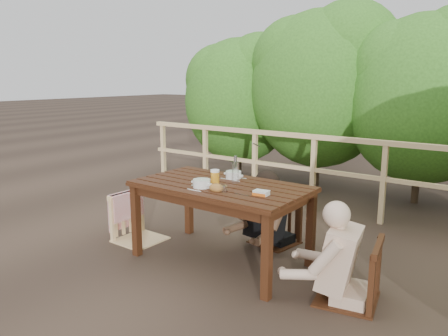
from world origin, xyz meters
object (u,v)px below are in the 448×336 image
Objects in this scene: butter_tub at (261,194)px; chair_far at (275,203)px; tumbler at (224,190)px; woman at (277,186)px; beer_glass at (215,178)px; chair_right at (350,242)px; bottle at (235,170)px; soup_near at (202,184)px; diner_right at (355,222)px; bread_roll at (216,188)px; chair_left at (139,198)px; soup_far at (233,175)px; table at (221,223)px.

chair_far is at bearing 105.37° from butter_tub.
butter_tub is (0.32, 0.10, -0.01)m from tumbler.
woman is 0.84m from beer_glass.
woman is 0.91m from butter_tub.
tumbler reaches higher than butter_tub.
bottle is (-1.18, 0.14, 0.40)m from chair_right.
soup_near reaches higher than tumbler.
diner_right is at bearing -23.71° from chair_far.
woman is 4.61× the size of soup_near.
butter_tub is at bearing -28.39° from bottle.
bread_roll is at bearing 89.36° from diner_right.
bottle reaches higher than butter_tub.
chair_left is 6.02× the size of beer_glass.
soup_far reaches higher than bread_roll.
chair_right is 1.37m from soup_near.
beer_glass is (-1.31, -0.05, 0.17)m from diner_right.
woman is 0.98m from soup_near.
soup_near is at bearing -106.73° from beer_glass.
bread_roll is 0.36m from bottle.
chair_right is 0.81m from butter_tub.
tumbler is at bearing -90.13° from chair_right.
woman is at bearing 75.00° from soup_near.
table is 0.48m from bread_roll.
chair_right reaches higher than soup_far.
woman is 17.40× the size of tumbler.
chair_far is 1.00m from soup_near.
soup_near is at bearing -95.76° from chair_left.
diner_right reaches higher than tumbler.
soup_near is 1.04× the size of soup_far.
chair_left is 1.46m from woman.
beer_glass is 0.22m from bottle.
chair_right is 1.32m from beer_glass.
soup_near is (-1.32, -0.19, 0.31)m from chair_right.
tumbler is at bearing -80.15° from chair_far.
tumbler is (0.19, -0.21, 0.41)m from table.
woman is 4.79× the size of soup_far.
diner_right is 1.20m from bread_roll.
bottle is at bearing 66.34° from soup_near.
diner_right is at bearing 10.00° from bread_roll.
diner_right reaches higher than beer_glass.
table is 1.27m from chair_right.
chair_right is (2.28, 0.08, 0.00)m from chair_left.
chair_left is at bearing -168.65° from bottle.
chair_far is 0.67× the size of diner_right.
bottle reaches higher than bread_roll.
tumbler is (0.01, -0.94, 0.16)m from woman.
bread_roll is 0.41m from butter_tub.
chair_right is at bearing -0.75° from table.
chair_left is 1.25m from tumbler.
bottle is 0.50m from butter_tub.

